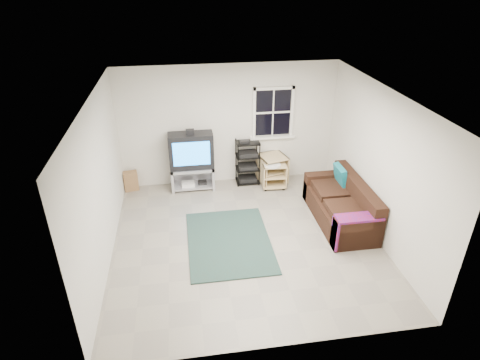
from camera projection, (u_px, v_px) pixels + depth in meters
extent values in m
plane|color=gray|center=(246.00, 240.00, 7.12)|extent=(4.60, 4.60, 0.00)
plane|color=white|center=(247.00, 96.00, 5.89)|extent=(4.60, 4.60, 0.00)
plane|color=silver|center=(229.00, 125.00, 8.51)|extent=(4.60, 0.00, 4.60)
plane|color=silver|center=(280.00, 268.00, 4.50)|extent=(4.60, 0.00, 4.60)
plane|color=silver|center=(100.00, 185.00, 6.20)|extent=(0.00, 4.60, 4.60)
plane|color=silver|center=(380.00, 165.00, 6.81)|extent=(0.00, 4.60, 4.60)
cube|color=black|center=(273.00, 112.00, 8.50)|extent=(0.80, 0.01, 1.02)
cube|color=silver|center=(274.00, 88.00, 8.24)|extent=(0.88, 0.06, 0.06)
cube|color=silver|center=(272.00, 137.00, 8.73)|extent=(0.98, 0.14, 0.05)
cube|color=silver|center=(254.00, 113.00, 8.43)|extent=(0.06, 0.06, 1.10)
cube|color=silver|center=(292.00, 112.00, 8.54)|extent=(0.06, 0.06, 1.10)
cube|color=silver|center=(273.00, 112.00, 8.49)|extent=(0.78, 0.04, 0.04)
cube|color=#A5A5AD|center=(192.00, 168.00, 8.56)|extent=(0.92, 0.46, 0.06)
cube|color=#A5A5AD|center=(173.00, 179.00, 8.61)|extent=(0.06, 0.46, 0.51)
cube|color=#A5A5AD|center=(213.00, 176.00, 8.72)|extent=(0.06, 0.46, 0.51)
cube|color=#A5A5AD|center=(193.00, 185.00, 8.75)|extent=(0.81, 0.42, 0.04)
cube|color=#A5A5AD|center=(192.00, 173.00, 8.85)|extent=(0.92, 0.04, 0.51)
cube|color=silver|center=(188.00, 184.00, 8.68)|extent=(0.28, 0.22, 0.07)
cube|color=black|center=(202.00, 182.00, 8.76)|extent=(0.18, 0.17, 0.06)
cube|color=black|center=(191.00, 151.00, 8.37)|extent=(0.92, 0.39, 0.76)
cube|color=#1E88FA|center=(192.00, 154.00, 8.19)|extent=(0.76, 0.01, 0.51)
cube|color=black|center=(190.00, 132.00, 8.17)|extent=(0.17, 0.12, 0.09)
cylinder|color=black|center=(238.00, 166.00, 8.58)|extent=(0.02, 0.02, 1.01)
cylinder|color=black|center=(259.00, 165.00, 8.64)|extent=(0.02, 0.02, 1.01)
cylinder|color=black|center=(236.00, 160.00, 8.87)|extent=(0.02, 0.02, 1.01)
cylinder|color=black|center=(257.00, 158.00, 8.93)|extent=(0.02, 0.02, 1.01)
cube|color=black|center=(247.00, 181.00, 8.97)|extent=(0.51, 0.37, 0.02)
cube|color=black|center=(247.00, 179.00, 8.95)|extent=(0.40, 0.29, 0.08)
cube|color=black|center=(247.00, 168.00, 8.83)|extent=(0.51, 0.37, 0.02)
cube|color=black|center=(247.00, 166.00, 8.80)|extent=(0.40, 0.29, 0.08)
cube|color=black|center=(248.00, 156.00, 8.68)|extent=(0.51, 0.37, 0.02)
cube|color=black|center=(248.00, 154.00, 8.66)|extent=(0.40, 0.29, 0.08)
cube|color=black|center=(248.00, 143.00, 8.54)|extent=(0.51, 0.37, 0.02)
cube|color=tan|center=(273.00, 157.00, 8.68)|extent=(0.67, 0.67, 0.02)
cube|color=tan|center=(272.00, 180.00, 8.95)|extent=(0.67, 0.67, 0.02)
cube|color=tan|center=(261.00, 170.00, 8.73)|extent=(0.15, 0.55, 0.60)
cube|color=tan|center=(283.00, 166.00, 8.90)|extent=(0.15, 0.55, 0.60)
cube|color=tan|center=(267.00, 164.00, 9.03)|extent=(0.50, 0.14, 0.60)
cube|color=tan|center=(272.00, 169.00, 8.83)|extent=(0.61, 0.63, 0.02)
cylinder|color=black|center=(267.00, 188.00, 8.72)|extent=(0.06, 0.06, 0.06)
cylinder|color=black|center=(276.00, 176.00, 9.23)|extent=(0.06, 0.06, 0.06)
cube|color=tan|center=(274.00, 164.00, 8.59)|extent=(0.53, 0.53, 0.02)
cube|color=tan|center=(273.00, 183.00, 8.82)|extent=(0.53, 0.53, 0.02)
cube|color=tan|center=(263.00, 174.00, 8.69)|extent=(0.05, 0.51, 0.51)
cube|color=tan|center=(284.00, 173.00, 8.73)|extent=(0.05, 0.51, 0.51)
cube|color=tan|center=(272.00, 169.00, 8.92)|extent=(0.46, 0.05, 0.51)
cube|color=tan|center=(273.00, 174.00, 8.72)|extent=(0.48, 0.51, 0.02)
cylinder|color=black|center=(265.00, 190.00, 8.65)|extent=(0.05, 0.05, 0.05)
cylinder|color=black|center=(280.00, 180.00, 9.03)|extent=(0.05, 0.05, 0.05)
cylinder|color=silver|center=(272.00, 165.00, 8.48)|extent=(0.36, 0.36, 0.03)
cube|color=black|center=(339.00, 211.00, 7.57)|extent=(0.85, 1.89, 0.40)
cube|color=black|center=(358.00, 192.00, 7.42)|extent=(0.23, 1.89, 0.41)
cube|color=black|center=(325.00, 186.00, 8.25)|extent=(0.85, 0.23, 0.59)
cube|color=black|center=(358.00, 233.00, 6.80)|extent=(0.85, 0.23, 0.59)
cube|color=black|center=(344.00, 211.00, 7.11)|extent=(0.57, 0.68, 0.12)
cube|color=black|center=(330.00, 190.00, 7.77)|extent=(0.57, 0.68, 0.12)
cube|color=teal|center=(340.00, 175.00, 7.82)|extent=(0.19, 0.45, 0.39)
cube|color=navy|center=(359.00, 217.00, 6.65)|extent=(0.78, 0.28, 0.04)
cube|color=navy|center=(335.00, 234.00, 6.74)|extent=(0.04, 0.28, 0.55)
cube|color=black|center=(229.00, 241.00, 7.05)|extent=(1.43, 1.97, 0.02)
cube|color=olive|center=(131.00, 181.00, 8.61)|extent=(0.33, 0.24, 0.42)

